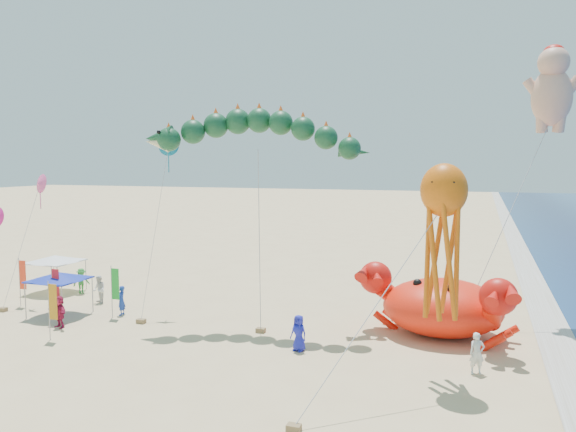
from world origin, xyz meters
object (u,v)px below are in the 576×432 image
at_px(octopus_kite, 442,229).
at_px(canopy_blue, 59,276).
at_px(dragon_kite, 255,139).
at_px(crab_inflatable, 442,305).
at_px(cherub_kite, 552,87).
at_px(canopy_white, 55,259).

relative_size(octopus_kite, canopy_blue, 2.88).
bearing_deg(dragon_kite, octopus_kite, -25.55).
relative_size(crab_inflatable, cherub_kite, 0.54).
height_order(dragon_kite, canopy_white, dragon_kite).
bearing_deg(canopy_blue, dragon_kite, 10.30).
bearing_deg(canopy_white, crab_inflatable, -3.15).
bearing_deg(canopy_blue, canopy_white, 133.52).
height_order(crab_inflatable, cherub_kite, cherub_kite).
relative_size(octopus_kite, canopy_white, 2.67).
bearing_deg(crab_inflatable, canopy_white, 176.85).
distance_m(cherub_kite, octopus_kite, 15.51).
bearing_deg(octopus_kite, cherub_kite, 67.21).
height_order(crab_inflatable, dragon_kite, dragon_kite).
relative_size(cherub_kite, octopus_kite, 1.74).
bearing_deg(canopy_white, octopus_kite, -15.96).
relative_size(dragon_kite, canopy_blue, 3.86).
relative_size(crab_inflatable, octopus_kite, 0.93).
bearing_deg(canopy_blue, crab_inflatable, 8.74).
bearing_deg(cherub_kite, canopy_white, -171.85).
relative_size(dragon_kite, cherub_kite, 0.77).
distance_m(crab_inflatable, dragon_kite, 13.86).
distance_m(dragon_kite, octopus_kite, 12.58).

